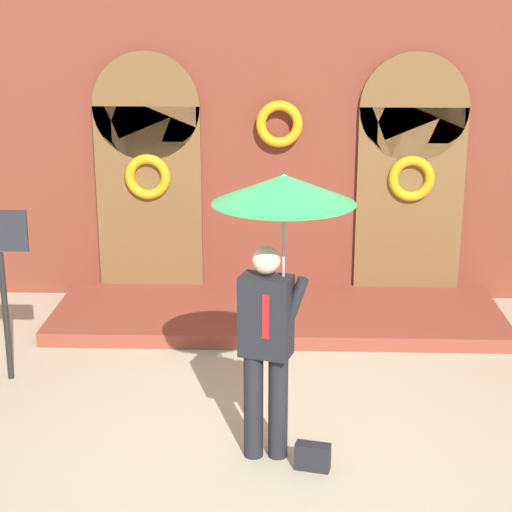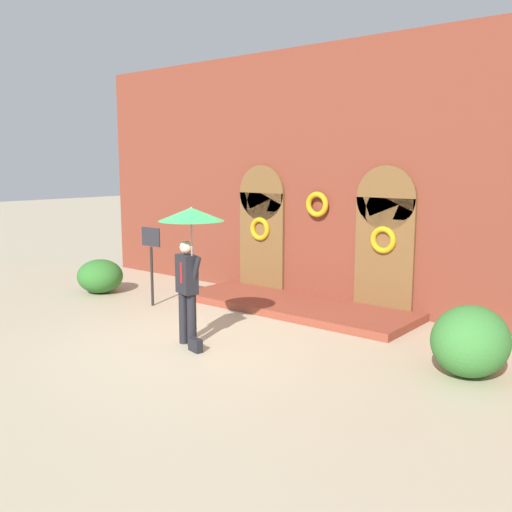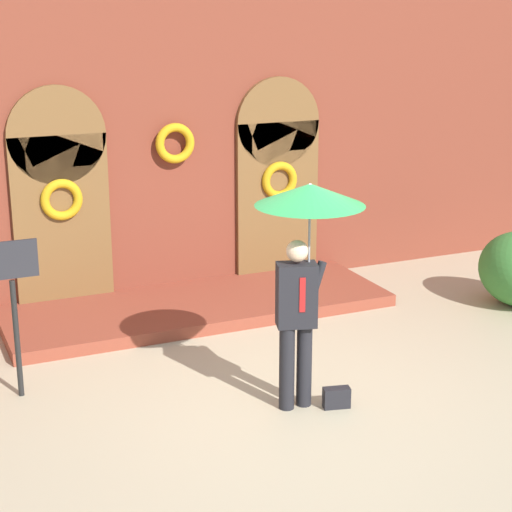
# 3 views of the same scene
# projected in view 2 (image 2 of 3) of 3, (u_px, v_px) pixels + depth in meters

# --- Properties ---
(ground_plane) EXTENTS (80.00, 80.00, 0.00)m
(ground_plane) POSITION_uv_depth(u_px,v_px,m) (193.00, 344.00, 9.83)
(ground_plane) COLOR tan
(building_facade) EXTENTS (14.00, 2.30, 5.60)m
(building_facade) POSITION_uv_depth(u_px,v_px,m) (325.00, 182.00, 12.59)
(building_facade) COLOR brown
(building_facade) RESTS_ON ground
(person_with_umbrella) EXTENTS (1.10, 1.10, 2.36)m
(person_with_umbrella) POSITION_uv_depth(u_px,v_px,m) (190.00, 234.00, 9.46)
(person_with_umbrella) COLOR black
(person_with_umbrella) RESTS_ON ground
(handbag) EXTENTS (0.30, 0.18, 0.22)m
(handbag) POSITION_uv_depth(u_px,v_px,m) (195.00, 345.00, 9.42)
(handbag) COLOR black
(handbag) RESTS_ON ground
(sign_post) EXTENTS (0.56, 0.06, 1.72)m
(sign_post) POSITION_uv_depth(u_px,v_px,m) (151.00, 253.00, 12.34)
(sign_post) COLOR black
(sign_post) RESTS_ON ground
(shrub_left) EXTENTS (1.11, 1.07, 0.81)m
(shrub_left) POSITION_uv_depth(u_px,v_px,m) (100.00, 276.00, 13.72)
(shrub_left) COLOR #2D6B28
(shrub_left) RESTS_ON ground
(shrub_right) EXTENTS (1.11, 1.24, 1.04)m
(shrub_right) POSITION_uv_depth(u_px,v_px,m) (470.00, 341.00, 8.28)
(shrub_right) COLOR #387A33
(shrub_right) RESTS_ON ground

